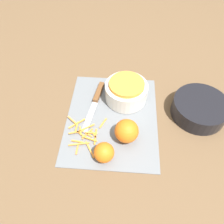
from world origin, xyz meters
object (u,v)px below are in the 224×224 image
object	(u,v)px
knife	(97,97)
orange_left	(104,152)
bowl_speckled	(126,91)
bowl_dark	(199,108)
orange_right	(127,131)

from	to	relation	value
knife	orange_left	world-z (taller)	orange_left
bowl_speckled	bowl_dark	distance (m)	0.29
orange_left	orange_right	distance (m)	0.11
orange_left	bowl_dark	bearing A→B (deg)	122.09
bowl_speckled	orange_left	xyz separation A→B (m)	(0.27, -0.06, -0.01)
bowl_speckled	orange_right	world-z (taller)	bowl_speckled
bowl_dark	orange_left	bearing A→B (deg)	-57.91
bowl_speckled	knife	distance (m)	0.12
bowl_speckled	knife	size ratio (longest dim) A/B	0.66
bowl_speckled	orange_left	world-z (taller)	bowl_speckled
knife	orange_left	xyz separation A→B (m)	(0.26, 0.05, 0.03)
bowl_dark	knife	xyz separation A→B (m)	(-0.05, -0.40, -0.02)
knife	orange_right	world-z (taller)	orange_right
bowl_speckled	knife	world-z (taller)	bowl_speckled
orange_left	orange_right	bearing A→B (deg)	139.76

